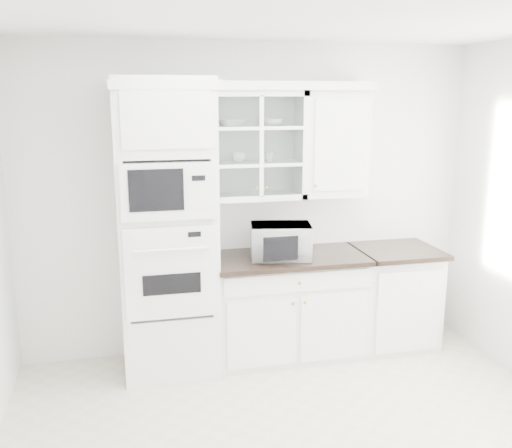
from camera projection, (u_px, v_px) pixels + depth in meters
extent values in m
cube|color=white|center=(250.00, 201.00, 5.01)|extent=(4.00, 0.02, 2.70)
cube|color=white|center=(318.00, 14.00, 3.06)|extent=(4.00, 3.50, 0.02)
cube|color=white|center=(167.00, 230.00, 4.58)|extent=(0.76, 0.65, 2.40)
cube|color=white|center=(171.00, 273.00, 4.32)|extent=(0.70, 0.03, 0.72)
cube|color=black|center=(172.00, 284.00, 4.33)|extent=(0.44, 0.01, 0.16)
cube|color=white|center=(169.00, 192.00, 4.18)|extent=(0.70, 0.03, 0.43)
cube|color=black|center=(156.00, 190.00, 4.14)|extent=(0.40, 0.01, 0.31)
cube|color=white|center=(288.00, 307.00, 5.00)|extent=(1.30, 0.60, 0.88)
cube|color=#32231A|center=(290.00, 258.00, 4.87)|extent=(1.32, 0.67, 0.04)
cube|color=white|center=(393.00, 298.00, 5.22)|extent=(0.70, 0.60, 0.88)
cube|color=#32231A|center=(397.00, 251.00, 5.08)|extent=(0.72, 0.67, 0.04)
cube|color=white|center=(257.00, 145.00, 4.76)|extent=(0.80, 0.33, 0.90)
cube|color=white|center=(257.00, 163.00, 4.79)|extent=(0.74, 0.29, 0.02)
cube|color=white|center=(257.00, 127.00, 4.73)|extent=(0.74, 0.29, 0.02)
cube|color=white|center=(333.00, 144.00, 4.91)|extent=(0.55, 0.33, 0.90)
cube|color=white|center=(245.00, 86.00, 4.61)|extent=(2.14, 0.38, 0.07)
imported|color=white|center=(281.00, 241.00, 4.79)|extent=(0.56, 0.50, 0.29)
imported|color=white|center=(231.00, 123.00, 4.66)|extent=(0.30, 0.30, 0.06)
imported|color=white|center=(271.00, 122.00, 4.73)|extent=(0.21, 0.21, 0.06)
imported|color=white|center=(239.00, 157.00, 4.76)|extent=(0.14, 0.14, 0.09)
imported|color=white|center=(270.00, 157.00, 4.79)|extent=(0.10, 0.10, 0.09)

